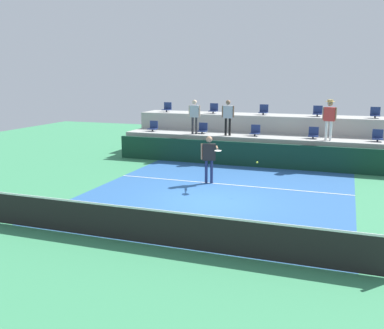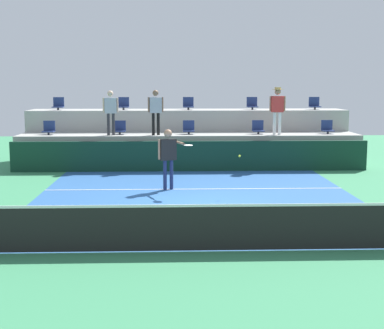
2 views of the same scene
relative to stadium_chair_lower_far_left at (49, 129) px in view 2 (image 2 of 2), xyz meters
The scene contains 22 objects.
ground_plane 9.12m from the stadium_chair_lower_far_left, 53.51° to the right, with size 40.00×40.00×0.00m, color #388456.
court_inner_paint 8.34m from the stadium_chair_lower_far_left, 49.36° to the right, with size 9.00×10.00×0.01m, color #285693.
court_service_line 7.36m from the stadium_chair_lower_far_left, 42.10° to the right, with size 9.00×0.06×0.00m, color white.
tennis_net 12.48m from the stadium_chair_lower_far_left, 64.54° to the right, with size 10.48×0.08×1.07m.
sponsor_backboard 5.57m from the stadium_chair_lower_far_left, 12.99° to the right, with size 13.00×0.16×1.10m, color #0F3323.
seating_tier_lower 5.42m from the stadium_chair_lower_far_left, ahead, with size 13.00×1.80×1.25m, color #9E9E99.
seating_tier_upper 5.68m from the stadium_chair_lower_far_left, 19.23° to the left, with size 13.00×1.80×2.10m, color #9E9E99.
stadium_chair_lower_far_left is the anchor object (origin of this frame).
stadium_chair_lower_left 2.69m from the stadium_chair_lower_far_left, ahead, with size 0.44×0.40×0.52m.
stadium_chair_lower_center 5.33m from the stadium_chair_lower_far_left, ahead, with size 0.44×0.40×0.52m.
stadium_chair_lower_right 8.01m from the stadium_chair_lower_far_left, ahead, with size 0.44×0.40×0.52m.
stadium_chair_lower_far_right 10.71m from the stadium_chair_lower_far_left, ahead, with size 0.44×0.40×0.52m.
stadium_chair_upper_far_left 1.99m from the stadium_chair_lower_far_left, 88.94° to the left, with size 0.44×0.40×0.52m.
stadium_chair_upper_left 3.36m from the stadium_chair_lower_far_left, 33.66° to the left, with size 0.44×0.40×0.52m.
stadium_chair_upper_center 5.73m from the stadium_chair_lower_far_left, 18.53° to the left, with size 0.44×0.40×0.52m.
stadium_chair_upper_right 8.27m from the stadium_chair_lower_far_left, 12.64° to the left, with size 0.44×0.40×0.52m.
stadium_chair_upper_far_right 10.82m from the stadium_chair_lower_far_left, ahead, with size 0.44×0.40×0.52m.
tennis_player 6.70m from the stadium_chair_lower_far_left, 46.85° to the right, with size 1.07×1.16×1.83m.
spectator_in_grey 2.55m from the stadium_chair_lower_far_left, ahead, with size 0.59×0.24×1.66m.
spectator_leaning_on_rail 4.17m from the stadium_chair_lower_far_left, ahead, with size 0.59×0.25×1.69m.
spectator_with_hat 8.73m from the stadium_chair_lower_far_left, ahead, with size 0.61×0.46×1.79m.
tennis_ball 8.80m from the stadium_chair_lower_far_left, 41.40° to the right, with size 0.07×0.07×0.07m.
Camera 2 is at (-0.69, -14.44, 3.18)m, focal length 52.93 mm.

